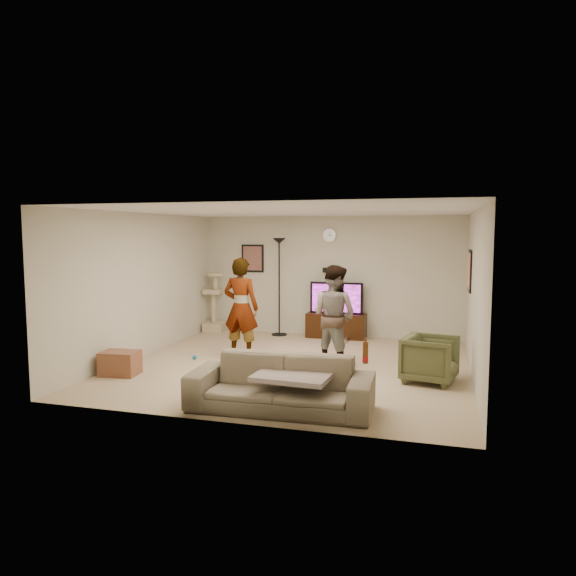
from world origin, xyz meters
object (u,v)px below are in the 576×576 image
(side_table, at_px, (120,363))
(tv, at_px, (336,298))
(cat_tree, at_px, (213,302))
(floor_lamp, at_px, (279,287))
(armchair, at_px, (430,359))
(tv_stand, at_px, (336,326))
(person_right, at_px, (334,315))
(beer_bottle, at_px, (365,353))
(sofa, at_px, (281,384))
(person_left, at_px, (241,308))

(side_table, bearing_deg, tv, 55.52)
(cat_tree, xyz_separation_m, side_table, (0.12, -3.73, -0.47))
(floor_lamp, distance_m, armchair, 4.28)
(tv_stand, distance_m, person_right, 2.38)
(armchair, bearing_deg, tv_stand, 45.17)
(beer_bottle, relative_size, armchair, 0.34)
(tv_stand, height_order, person_right, person_right)
(armchair, bearing_deg, sofa, 147.27)
(cat_tree, relative_size, sofa, 0.58)
(person_left, distance_m, person_right, 1.64)
(person_left, bearing_deg, side_table, 52.70)
(tv_stand, bearing_deg, person_left, -119.36)
(tv, bearing_deg, person_right, -79.99)
(cat_tree, distance_m, person_right, 3.84)
(armchair, bearing_deg, side_table, 112.49)
(sofa, bearing_deg, beer_bottle, -2.27)
(floor_lamp, bearing_deg, armchair, -41.78)
(sofa, height_order, armchair, armchair)
(tv, bearing_deg, beer_bottle, -75.00)
(person_left, height_order, side_table, person_left)
(tv, bearing_deg, tv_stand, 0.00)
(tv_stand, bearing_deg, floor_lamp, -176.79)
(tv_stand, xyz_separation_m, sofa, (0.22, -4.67, 0.07))
(armchair, distance_m, side_table, 4.64)
(floor_lamp, relative_size, side_table, 3.76)
(tv_stand, relative_size, person_left, 0.69)
(cat_tree, xyz_separation_m, armchair, (4.66, -2.83, -0.31))
(beer_bottle, bearing_deg, side_table, 167.16)
(floor_lamp, xyz_separation_m, person_left, (-0.03, -2.14, -0.15))
(floor_lamp, relative_size, beer_bottle, 8.19)
(tv_stand, height_order, beer_bottle, beer_bottle)
(side_table, bearing_deg, sofa, -17.27)
(side_table, bearing_deg, floor_lamp, 69.47)
(cat_tree, distance_m, armchair, 5.46)
(person_right, bearing_deg, cat_tree, -11.97)
(floor_lamp, relative_size, person_left, 1.18)
(floor_lamp, bearing_deg, tv, 3.21)
(floor_lamp, height_order, sofa, floor_lamp)
(armchair, bearing_deg, tv, 45.17)
(tv_stand, relative_size, side_table, 2.22)
(tv, relative_size, cat_tree, 0.83)
(cat_tree, bearing_deg, person_left, -55.40)
(person_left, xyz_separation_m, sofa, (1.46, -2.46, -0.54))
(floor_lamp, bearing_deg, side_table, -110.53)
(tv_stand, distance_m, cat_tree, 2.75)
(tv, relative_size, floor_lamp, 0.53)
(armchair, height_order, side_table, armchair)
(person_right, relative_size, beer_bottle, 6.56)
(person_left, bearing_deg, tv, -115.98)
(tv, height_order, cat_tree, cat_tree)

